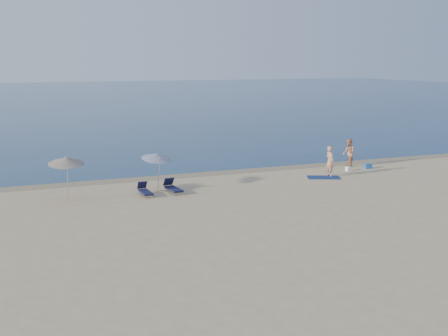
% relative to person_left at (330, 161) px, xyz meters
% --- Properties ---
extents(sea, '(240.00, 160.00, 0.01)m').
position_rel_person_left_xyz_m(sea, '(-3.68, 84.21, -0.97)').
color(sea, '#0D2A4F').
rests_on(sea, ground).
extents(wet_sand_strip, '(240.00, 1.60, 0.00)m').
position_rel_person_left_xyz_m(wet_sand_strip, '(-3.68, 3.61, -0.97)').
color(wet_sand_strip, '#847254').
rests_on(wet_sand_strip, ground).
extents(person_left, '(0.49, 0.72, 1.94)m').
position_rel_person_left_xyz_m(person_left, '(0.00, 0.00, 0.00)').
color(person_left, tan).
rests_on(person_left, ground).
extents(person_right, '(1.02, 1.14, 1.94)m').
position_rel_person_left_xyz_m(person_right, '(2.95, 2.33, -0.00)').
color(person_right, tan).
rests_on(person_right, ground).
extents(beach_towel, '(2.27, 1.80, 0.03)m').
position_rel_person_left_xyz_m(beach_towel, '(-0.59, -0.24, -0.95)').
color(beach_towel, navy).
rests_on(beach_towel, ground).
extents(white_bag, '(0.35, 0.31, 0.27)m').
position_rel_person_left_xyz_m(white_bag, '(2.12, 1.06, -0.84)').
color(white_bag, white).
rests_on(white_bag, ground).
extents(blue_cooler, '(0.50, 0.38, 0.33)m').
position_rel_person_left_xyz_m(blue_cooler, '(3.86, 1.31, -0.81)').
color(blue_cooler, '#1D56A0').
rests_on(blue_cooler, ground).
extents(umbrella_near, '(2.25, 2.27, 2.29)m').
position_rel_person_left_xyz_m(umbrella_near, '(-11.14, 0.30, 0.97)').
color(umbrella_near, silver).
rests_on(umbrella_near, ground).
extents(umbrella_far, '(1.85, 1.88, 2.49)m').
position_rel_person_left_xyz_m(umbrella_far, '(-16.15, -0.41, 1.18)').
color(umbrella_far, silver).
rests_on(umbrella_far, ground).
extents(lounger_left, '(0.58, 1.57, 0.68)m').
position_rel_person_left_xyz_m(lounger_left, '(-12.11, -0.73, -0.72)').
color(lounger_left, '#15183B').
rests_on(lounger_left, ground).
extents(lounger_right, '(0.73, 1.74, 0.75)m').
position_rel_person_left_xyz_m(lounger_right, '(-10.50, -0.62, -0.70)').
color(lounger_right, '#141737').
rests_on(lounger_right, ground).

